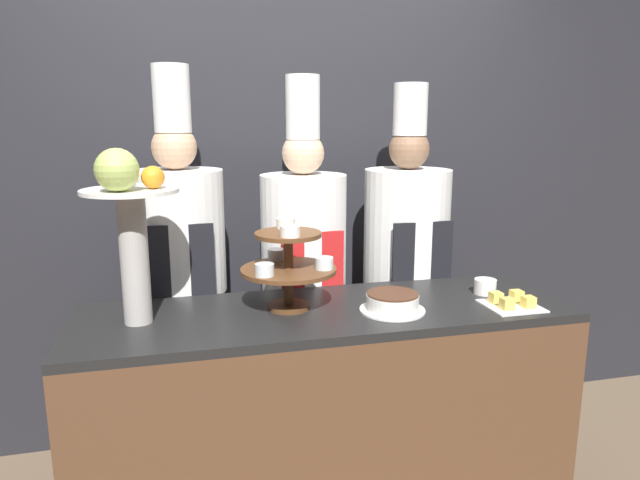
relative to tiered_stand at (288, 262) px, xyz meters
name	(u,v)px	position (x,y,z in m)	size (l,w,h in m)	color
wall_back	(284,169)	(0.14, 0.83, 0.28)	(10.00, 0.06, 2.80)	#232328
buffet_counter	(326,419)	(0.14, -0.04, -0.65)	(1.91, 0.59, 0.93)	brown
tiered_stand	(288,262)	(0.00, 0.00, 0.00)	(0.37, 0.37, 0.34)	brown
fruit_pedestal	(129,215)	(-0.56, -0.04, 0.21)	(0.33, 0.33, 0.63)	#B2ADA8
cake_round	(392,303)	(0.38, -0.13, -0.15)	(0.25, 0.25, 0.07)	white
cup_white	(485,286)	(0.83, -0.02, -0.15)	(0.09, 0.09, 0.06)	white
cake_square_tray	(512,302)	(0.85, -0.19, -0.17)	(0.20, 0.20, 0.05)	white
chef_left	(181,271)	(-0.40, 0.44, -0.13)	(0.40, 0.40, 1.87)	black
chef_center_left	(304,270)	(0.16, 0.44, -0.16)	(0.39, 0.39, 1.84)	black
chef_center_right	(406,262)	(0.66, 0.44, -0.15)	(0.41, 0.41, 1.81)	black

